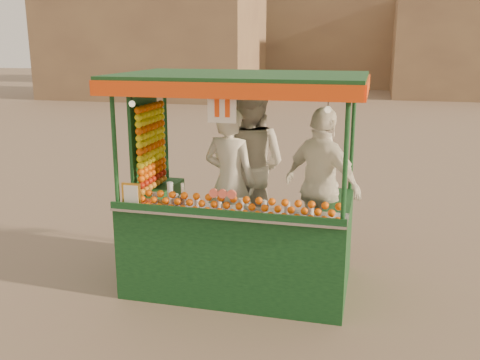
% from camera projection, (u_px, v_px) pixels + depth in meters
% --- Properties ---
extents(ground, '(90.00, 90.00, 0.00)m').
position_uv_depth(ground, '(209.00, 279.00, 6.26)').
color(ground, '#766254').
rests_on(ground, ground).
extents(building_left, '(10.00, 6.00, 6.00)m').
position_uv_depth(building_left, '(154.00, 35.00, 26.42)').
color(building_left, '#927653').
rests_on(building_left, ground).
extents(building_center, '(14.00, 7.00, 7.00)m').
position_uv_depth(building_center, '(319.00, 29.00, 34.04)').
color(building_center, '#927653').
rests_on(building_center, ground).
extents(juice_cart, '(2.59, 1.68, 2.36)m').
position_uv_depth(juice_cart, '(233.00, 222.00, 5.89)').
color(juice_cart, '#0E3518').
rests_on(juice_cart, ground).
extents(vendor_left, '(0.70, 0.54, 1.72)m').
position_uv_depth(vendor_left, '(230.00, 182.00, 6.08)').
color(vendor_left, white).
rests_on(vendor_left, ground).
extents(vendor_middle, '(1.06, 0.89, 1.94)m').
position_uv_depth(vendor_middle, '(249.00, 166.00, 6.39)').
color(vendor_middle, silver).
rests_on(vendor_middle, ground).
extents(vendor_right, '(1.08, 0.93, 1.74)m').
position_uv_depth(vendor_right, '(322.00, 186.00, 5.88)').
color(vendor_right, white).
rests_on(vendor_right, ground).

